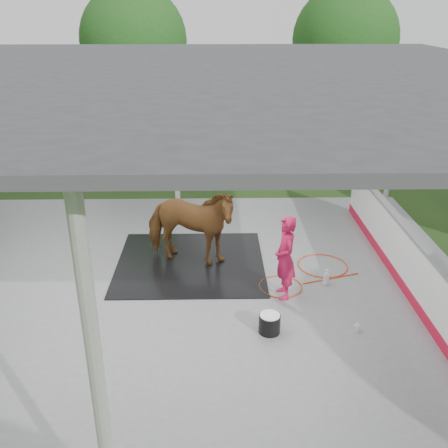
{
  "coord_description": "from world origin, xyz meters",
  "views": [
    {
      "loc": [
        1.01,
        -8.05,
        4.99
      ],
      "look_at": [
        1.17,
        0.32,
        1.32
      ],
      "focal_mm": 40.0,
      "sensor_mm": 36.0,
      "label": 1
    }
  ],
  "objects_px": {
    "dasher_board": "(410,265)",
    "wash_bucket": "(270,323)",
    "handler": "(285,258)",
    "horse": "(189,225)"
  },
  "relations": [
    {
      "from": "handler",
      "to": "horse",
      "type": "bearing_deg",
      "value": -133.85
    },
    {
      "from": "handler",
      "to": "wash_bucket",
      "type": "relative_size",
      "value": 4.4
    },
    {
      "from": "dasher_board",
      "to": "horse",
      "type": "relative_size",
      "value": 4.03
    },
    {
      "from": "dasher_board",
      "to": "handler",
      "type": "relative_size",
      "value": 5.07
    },
    {
      "from": "dasher_board",
      "to": "wash_bucket",
      "type": "height_order",
      "value": "dasher_board"
    },
    {
      "from": "dasher_board",
      "to": "wash_bucket",
      "type": "xyz_separation_m",
      "value": [
        -2.71,
        -1.24,
        -0.37
      ]
    },
    {
      "from": "dasher_board",
      "to": "horse",
      "type": "xyz_separation_m",
      "value": [
        -4.11,
        1.19,
        0.32
      ]
    },
    {
      "from": "handler",
      "to": "wash_bucket",
      "type": "distance_m",
      "value": 1.33
    },
    {
      "from": "wash_bucket",
      "to": "handler",
      "type": "bearing_deg",
      "value": 71.52
    },
    {
      "from": "dasher_board",
      "to": "horse",
      "type": "bearing_deg",
      "value": 163.85
    }
  ]
}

